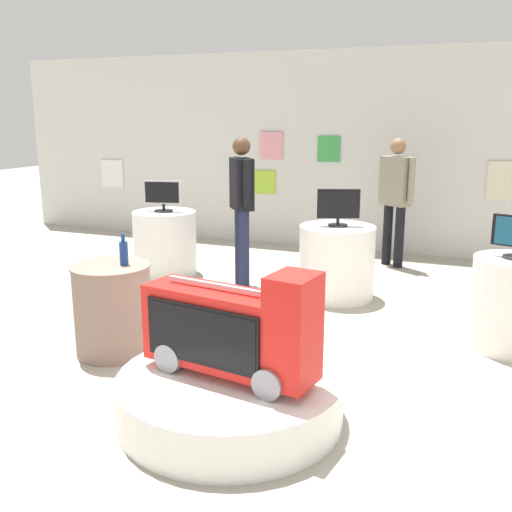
{
  "coord_description": "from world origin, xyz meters",
  "views": [
    {
      "loc": [
        1.23,
        -3.64,
        1.95
      ],
      "look_at": [
        -0.36,
        0.45,
        0.88
      ],
      "focal_mm": 40.99,
      "sensor_mm": 36.0,
      "label": 1
    }
  ],
  "objects_px": {
    "display_pedestal_left_rear": "(337,262)",
    "tv_on_right_rear": "(163,195)",
    "main_display_pedestal": "(230,396)",
    "tv_on_left_rear": "(338,207)",
    "side_table_round": "(113,308)",
    "shopper_browsing_near_truck": "(396,193)",
    "display_pedestal_center_rear": "(512,304)",
    "display_pedestal_right_rear": "(165,243)",
    "bottle_on_side_table": "(124,252)",
    "novelty_firetruck_tv": "(232,332)",
    "shopper_browsing_rear": "(242,200)"
  },
  "relations": [
    {
      "from": "display_pedestal_left_rear",
      "to": "tv_on_right_rear",
      "type": "bearing_deg",
      "value": 175.77
    },
    {
      "from": "main_display_pedestal",
      "to": "tv_on_left_rear",
      "type": "distance_m",
      "value": 2.95
    },
    {
      "from": "side_table_round",
      "to": "shopper_browsing_near_truck",
      "type": "xyz_separation_m",
      "value": [
        1.73,
        3.78,
        0.58
      ]
    },
    {
      "from": "tv_on_left_rear",
      "to": "display_pedestal_center_rear",
      "type": "distance_m",
      "value": 2.02
    },
    {
      "from": "display_pedestal_right_rear",
      "to": "bottle_on_side_table",
      "type": "relative_size",
      "value": 3.04
    },
    {
      "from": "bottle_on_side_table",
      "to": "display_pedestal_center_rear",
      "type": "bearing_deg",
      "value": 23.05
    },
    {
      "from": "side_table_round",
      "to": "bottle_on_side_table",
      "type": "bearing_deg",
      "value": 21.05
    },
    {
      "from": "tv_on_right_rear",
      "to": "tv_on_left_rear",
      "type": "bearing_deg",
      "value": -4.33
    },
    {
      "from": "tv_on_right_rear",
      "to": "side_table_round",
      "type": "xyz_separation_m",
      "value": [
        0.86,
        -2.34,
        -0.6
      ]
    },
    {
      "from": "display_pedestal_left_rear",
      "to": "side_table_round",
      "type": "xyz_separation_m",
      "value": [
        -1.36,
        -2.18,
        -0.01
      ]
    },
    {
      "from": "main_display_pedestal",
      "to": "bottle_on_side_table",
      "type": "distance_m",
      "value": 1.58
    },
    {
      "from": "tv_on_right_rear",
      "to": "display_pedestal_left_rear",
      "type": "bearing_deg",
      "value": -4.23
    },
    {
      "from": "main_display_pedestal",
      "to": "novelty_firetruck_tv",
      "type": "relative_size",
      "value": 1.22
    },
    {
      "from": "tv_on_left_rear",
      "to": "shopper_browsing_near_truck",
      "type": "relative_size",
      "value": 0.26
    },
    {
      "from": "display_pedestal_center_rear",
      "to": "shopper_browsing_rear",
      "type": "height_order",
      "value": "shopper_browsing_rear"
    },
    {
      "from": "side_table_round",
      "to": "shopper_browsing_rear",
      "type": "relative_size",
      "value": 0.44
    },
    {
      "from": "display_pedestal_left_rear",
      "to": "display_pedestal_center_rear",
      "type": "relative_size",
      "value": 1.03
    },
    {
      "from": "display_pedestal_center_rear",
      "to": "side_table_round",
      "type": "height_order",
      "value": "display_pedestal_center_rear"
    },
    {
      "from": "shopper_browsing_rear",
      "to": "novelty_firetruck_tv",
      "type": "bearing_deg",
      "value": -68.58
    },
    {
      "from": "display_pedestal_center_rear",
      "to": "tv_on_right_rear",
      "type": "height_order",
      "value": "tv_on_right_rear"
    },
    {
      "from": "shopper_browsing_near_truck",
      "to": "side_table_round",
      "type": "bearing_deg",
      "value": -114.59
    },
    {
      "from": "novelty_firetruck_tv",
      "to": "side_table_round",
      "type": "bearing_deg",
      "value": 154.16
    },
    {
      "from": "tv_on_right_rear",
      "to": "main_display_pedestal",
      "type": "bearing_deg",
      "value": -53.69
    },
    {
      "from": "novelty_firetruck_tv",
      "to": "bottle_on_side_table",
      "type": "relative_size",
      "value": 4.65
    },
    {
      "from": "shopper_browsing_near_truck",
      "to": "main_display_pedestal",
      "type": "bearing_deg",
      "value": -94.98
    },
    {
      "from": "novelty_firetruck_tv",
      "to": "display_pedestal_center_rear",
      "type": "relative_size",
      "value": 1.53
    },
    {
      "from": "side_table_round",
      "to": "shopper_browsing_rear",
      "type": "height_order",
      "value": "shopper_browsing_rear"
    },
    {
      "from": "main_display_pedestal",
      "to": "novelty_firetruck_tv",
      "type": "distance_m",
      "value": 0.46
    },
    {
      "from": "novelty_firetruck_tv",
      "to": "side_table_round",
      "type": "relative_size",
      "value": 1.59
    },
    {
      "from": "main_display_pedestal",
      "to": "tv_on_right_rear",
      "type": "distance_m",
      "value": 3.81
    },
    {
      "from": "tv_on_left_rear",
      "to": "display_pedestal_right_rear",
      "type": "height_order",
      "value": "tv_on_left_rear"
    },
    {
      "from": "display_pedestal_right_rear",
      "to": "shopper_browsing_near_truck",
      "type": "xyz_separation_m",
      "value": [
        2.58,
        1.43,
        0.57
      ]
    },
    {
      "from": "bottle_on_side_table",
      "to": "display_pedestal_left_rear",
      "type": "bearing_deg",
      "value": 59.63
    },
    {
      "from": "display_pedestal_left_rear",
      "to": "shopper_browsing_rear",
      "type": "distance_m",
      "value": 1.27
    },
    {
      "from": "novelty_firetruck_tv",
      "to": "side_table_round",
      "type": "xyz_separation_m",
      "value": [
        -1.37,
        0.66,
        -0.22
      ]
    },
    {
      "from": "display_pedestal_right_rear",
      "to": "shopper_browsing_rear",
      "type": "bearing_deg",
      "value": -8.4
    },
    {
      "from": "main_display_pedestal",
      "to": "shopper_browsing_rear",
      "type": "bearing_deg",
      "value": 111.1
    },
    {
      "from": "side_table_round",
      "to": "bottle_on_side_table",
      "type": "distance_m",
      "value": 0.49
    },
    {
      "from": "display_pedestal_center_rear",
      "to": "bottle_on_side_table",
      "type": "xyz_separation_m",
      "value": [
        -2.97,
        -1.26,
        0.47
      ]
    },
    {
      "from": "display_pedestal_right_rear",
      "to": "tv_on_right_rear",
      "type": "height_order",
      "value": "tv_on_right_rear"
    },
    {
      "from": "main_display_pedestal",
      "to": "bottle_on_side_table",
      "type": "height_order",
      "value": "bottle_on_side_table"
    },
    {
      "from": "main_display_pedestal",
      "to": "bottle_on_side_table",
      "type": "relative_size",
      "value": 5.68
    },
    {
      "from": "display_pedestal_left_rear",
      "to": "shopper_browsing_rear",
      "type": "relative_size",
      "value": 0.48
    },
    {
      "from": "tv_on_left_rear",
      "to": "side_table_round",
      "type": "xyz_separation_m",
      "value": [
        -1.36,
        -2.17,
        -0.61
      ]
    },
    {
      "from": "display_pedestal_left_rear",
      "to": "shopper_browsing_rear",
      "type": "height_order",
      "value": "shopper_browsing_rear"
    },
    {
      "from": "display_pedestal_left_rear",
      "to": "novelty_firetruck_tv",
      "type": "bearing_deg",
      "value": -89.9
    },
    {
      "from": "bottle_on_side_table",
      "to": "display_pedestal_right_rear",
      "type": "bearing_deg",
      "value": 112.71
    },
    {
      "from": "tv_on_left_rear",
      "to": "side_table_round",
      "type": "height_order",
      "value": "tv_on_left_rear"
    },
    {
      "from": "tv_on_left_rear",
      "to": "display_pedestal_left_rear",
      "type": "bearing_deg",
      "value": 70.15
    },
    {
      "from": "display_pedestal_right_rear",
      "to": "display_pedestal_center_rear",
      "type": "bearing_deg",
      "value": -14.81
    }
  ]
}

